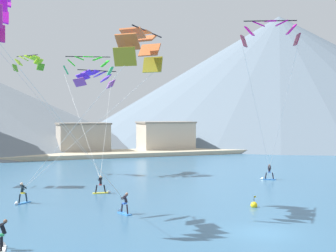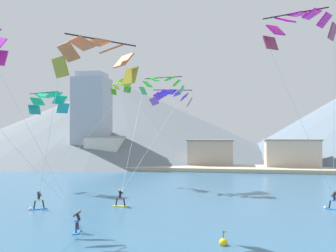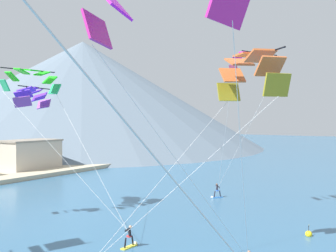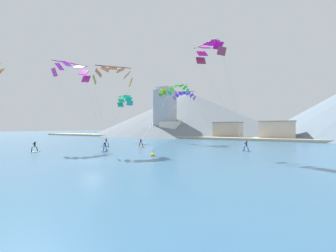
# 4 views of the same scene
# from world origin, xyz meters

# --- Properties ---
(kitesurfer_near_trail) EXTENTS (1.77, 0.60, 1.76)m
(kitesurfer_near_trail) POSITION_xyz_m (-6.18, 17.92, 0.52)
(kitesurfer_near_trail) COLOR yellow
(kitesurfer_near_trail) RESTS_ON ground
(kitesurfer_far_right) EXTENTS (1.69, 1.25, 1.79)m
(kitesurfer_far_right) POSITION_xyz_m (13.36, 20.15, 0.54)
(kitesurfer_far_right) COLOR #337FDB
(kitesurfer_far_right) RESTS_ON ground
(parafoil_kite_near_lead) EXTENTS (10.65, 9.37, 12.44)m
(parafoil_kite_near_lead) POSITION_xyz_m (-5.37, 8.99, 12.68)
(parafoil_kite_near_lead) COLOR olive
(parafoil_kite_near_trail) EXTENTS (6.02, 14.12, 13.16)m
(parafoil_kite_near_trail) POSITION_xyz_m (-4.86, 31.04, 13.52)
(parafoil_kite_near_trail) COLOR #28BD70
(parafoil_kite_far_right) EXTENTS (6.69, 8.06, 15.31)m
(parafoil_kite_far_right) POSITION_xyz_m (9.50, 13.89, 15.56)
(parafoil_kite_far_right) COLOR #932F4D
(parafoil_kite_distant_low_drift) EXTENTS (5.69, 4.02, 2.19)m
(parafoil_kite_distant_low_drift) POSITION_xyz_m (-3.79, 32.48, 12.02)
(parafoil_kite_distant_low_drift) COLOR purple
(race_marker_buoy) EXTENTS (0.56, 0.56, 1.02)m
(race_marker_buoy) POSITION_xyz_m (3.72, 7.22, 0.16)
(race_marker_buoy) COLOR yellow
(race_marker_buoy) RESTS_ON ground
(shore_building_quay_east) EXTENTS (10.29, 6.43, 5.89)m
(shore_building_quay_east) POSITION_xyz_m (15.37, 58.35, 2.95)
(shore_building_quay_east) COLOR beige
(shore_building_quay_east) RESTS_ON ground
(mountain_peak_west_ridge) EXTENTS (125.30, 125.30, 37.22)m
(mountain_peak_west_ridge) POSITION_xyz_m (67.48, 97.68, 18.61)
(mountain_peak_west_ridge) COLOR slate
(mountain_peak_west_ridge) RESTS_ON ground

